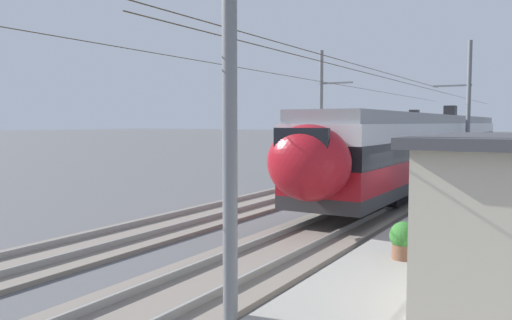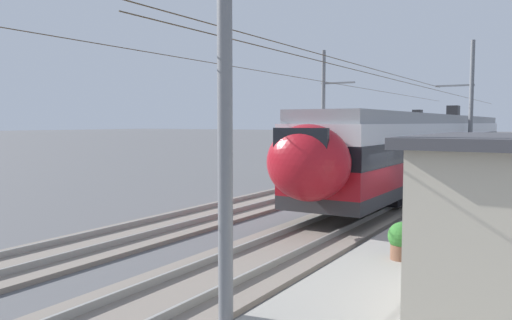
{
  "view_description": "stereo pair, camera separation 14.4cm",
  "coord_description": "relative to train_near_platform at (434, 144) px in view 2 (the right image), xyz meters",
  "views": [
    {
      "loc": [
        -15.97,
        -5.23,
        3.44
      ],
      "look_at": [
        -1.71,
        3.25,
        2.23
      ],
      "focal_mm": 35.92,
      "sensor_mm": 36.0,
      "label": 1
    },
    {
      "loc": [
        -15.89,
        -5.35,
        3.44
      ],
      "look_at": [
        -1.71,
        3.25,
        2.23
      ],
      "focal_mm": 35.92,
      "sensor_mm": 36.0,
      "label": 2
    }
  ],
  "objects": [
    {
      "name": "train_near_platform",
      "position": [
        0.0,
        0.0,
        0.0
      ],
      "size": [
        34.43,
        2.84,
        4.27
      ],
      "color": "#2D2D30",
      "rests_on": "track_near"
    },
    {
      "name": "catenary_mast_west",
      "position": [
        -23.25,
        -1.66,
        2.11
      ],
      "size": [
        49.03,
        2.09,
        8.43
      ],
      "color": "slate",
      "rests_on": "ground"
    },
    {
      "name": "catenary_mast_far_side",
      "position": [
        -0.48,
        6.42,
        1.88
      ],
      "size": [
        49.03,
        2.18,
        7.88
      ],
      "color": "slate",
      "rests_on": "ground"
    },
    {
      "name": "ground_plane",
      "position": [
        -13.98,
        -1.03,
        -2.23
      ],
      "size": [
        400.0,
        400.0,
        0.0
      ],
      "primitive_type": "plane",
      "color": "#565659"
    },
    {
      "name": "potted_plant_by_shelter",
      "position": [
        -10.19,
        -2.57,
        -1.42
      ],
      "size": [
        0.63,
        0.63,
        0.87
      ],
      "color": "brown",
      "rests_on": "platform_slab"
    },
    {
      "name": "platform_slab",
      "position": [
        -13.98,
        -5.06,
        -2.06
      ],
      "size": [
        120.0,
        6.07,
        0.34
      ],
      "primitive_type": "cube",
      "color": "gray",
      "rests_on": "ground"
    },
    {
      "name": "track_near",
      "position": [
        -13.98,
        -0.0,
        -2.16
      ],
      "size": [
        120.0,
        3.0,
        0.28
      ],
      "color": "slate",
      "rests_on": "ground"
    },
    {
      "name": "catenary_mast_mid",
      "position": [
        0.81,
        -1.65,
        1.9
      ],
      "size": [
        49.03,
        2.09,
        8.0
      ],
      "color": "slate",
      "rests_on": "ground"
    },
    {
      "name": "handbag_beside_passenger",
      "position": [
        -16.6,
        -4.32,
        -1.77
      ],
      "size": [
        0.32,
        0.18,
        0.36
      ],
      "color": "maroon",
      "rests_on": "platform_slab"
    },
    {
      "name": "track_far",
      "position": [
        -13.98,
        4.69,
        -2.16
      ],
      "size": [
        120.0,
        3.0,
        0.28
      ],
      "color": "slate",
      "rests_on": "ground"
    },
    {
      "name": "platform_sign",
      "position": [
        -13.2,
        -3.21,
        -0.33
      ],
      "size": [
        0.7,
        0.08,
        2.13
      ],
      "color": "#59595B",
      "rests_on": "platform_slab"
    },
    {
      "name": "platform_shelter",
      "position": [
        -20.73,
        -5.49,
        -0.42
      ],
      "size": [
        4.82,
        2.36,
        2.9
      ],
      "color": "#B7AD99",
      "rests_on": "platform_slab"
    },
    {
      "name": "train_far_track",
      "position": [
        10.84,
        4.69,
        -0.01
      ],
      "size": [
        27.28,
        2.88,
        4.27
      ],
      "color": "#2D2D30",
      "rests_on": "track_far"
    },
    {
      "name": "passenger_walking",
      "position": [
        -17.07,
        -4.62,
        -0.95
      ],
      "size": [
        0.53,
        0.22,
        1.69
      ],
      "color": "#383842",
      "rests_on": "platform_slab"
    },
    {
      "name": "potted_plant_platform_edge",
      "position": [
        -18.38,
        -3.29,
        -1.43
      ],
      "size": [
        0.65,
        0.65,
        0.86
      ],
      "color": "brown",
      "rests_on": "platform_slab"
    }
  ]
}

